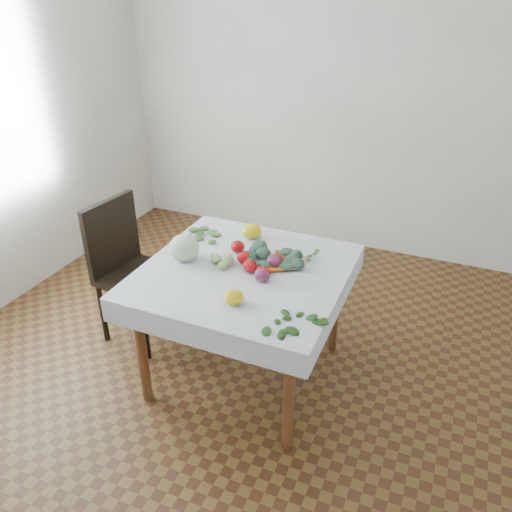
{
  "coord_description": "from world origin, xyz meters",
  "views": [
    {
      "loc": [
        1.02,
        -2.21,
        2.19
      ],
      "look_at": [
        0.04,
        0.06,
        0.82
      ],
      "focal_mm": 35.0,
      "sensor_mm": 36.0,
      "label": 1
    }
  ],
  "objects_px": {
    "table": "(245,285)",
    "carrot_bunch": "(288,262)",
    "chair": "(127,262)",
    "heirloom_back": "(252,231)",
    "cabbage": "(184,248)"
  },
  "relations": [
    {
      "from": "cabbage",
      "to": "chair",
      "type": "bearing_deg",
      "value": 166.94
    },
    {
      "from": "table",
      "to": "chair",
      "type": "xyz_separation_m",
      "value": [
        -0.9,
        0.09,
        -0.1
      ]
    },
    {
      "from": "heirloom_back",
      "to": "carrot_bunch",
      "type": "height_order",
      "value": "heirloom_back"
    },
    {
      "from": "table",
      "to": "chair",
      "type": "relative_size",
      "value": 1.03
    },
    {
      "from": "heirloom_back",
      "to": "table",
      "type": "bearing_deg",
      "value": -72.19
    },
    {
      "from": "chair",
      "to": "table",
      "type": "bearing_deg",
      "value": -5.87
    },
    {
      "from": "table",
      "to": "chair",
      "type": "distance_m",
      "value": 0.91
    },
    {
      "from": "chair",
      "to": "heirloom_back",
      "type": "distance_m",
      "value": 0.86
    },
    {
      "from": "carrot_bunch",
      "to": "cabbage",
      "type": "bearing_deg",
      "value": -162.98
    },
    {
      "from": "table",
      "to": "carrot_bunch",
      "type": "distance_m",
      "value": 0.28
    },
    {
      "from": "chair",
      "to": "heirloom_back",
      "type": "xyz_separation_m",
      "value": [
        0.77,
        0.29,
        0.24
      ]
    },
    {
      "from": "table",
      "to": "carrot_bunch",
      "type": "xyz_separation_m",
      "value": [
        0.21,
        0.15,
        0.12
      ]
    },
    {
      "from": "cabbage",
      "to": "heirloom_back",
      "type": "xyz_separation_m",
      "value": [
        0.24,
        0.42,
        -0.03
      ]
    },
    {
      "from": "cabbage",
      "to": "heirloom_back",
      "type": "bearing_deg",
      "value": 59.6
    },
    {
      "from": "heirloom_back",
      "to": "carrot_bunch",
      "type": "xyz_separation_m",
      "value": [
        0.33,
        -0.24,
        -0.03
      ]
    }
  ]
}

